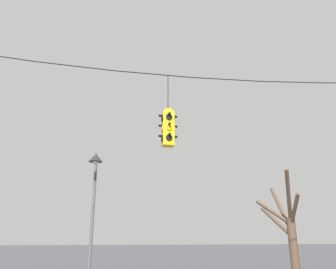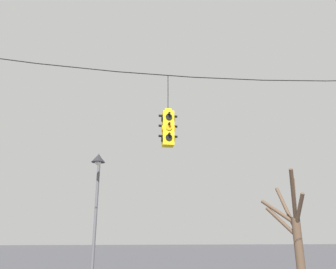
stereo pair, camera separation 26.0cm
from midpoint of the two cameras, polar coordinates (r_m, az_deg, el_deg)
span_wire at (r=10.79m, az=-2.91°, el=11.18°), size 16.99×0.03×0.50m
traffic_light_over_intersection at (r=10.05m, az=-0.74°, el=1.11°), size 0.58×0.58×2.37m
street_lamp at (r=13.37m, az=-13.27°, el=-8.55°), size 0.54×0.93×5.46m
bare_tree at (r=17.58m, az=19.89°, el=-15.29°), size 2.09×3.37×5.38m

